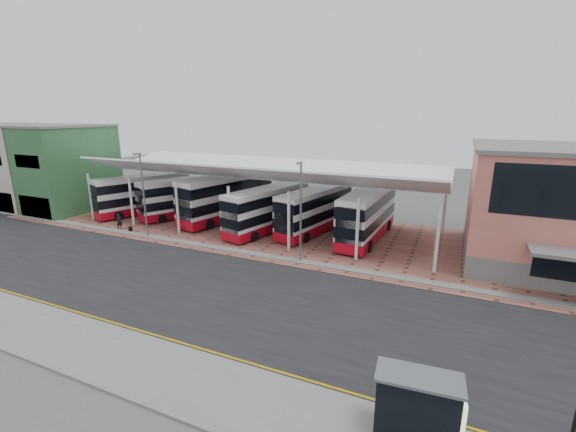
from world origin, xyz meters
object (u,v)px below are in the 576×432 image
object	(u,v)px
bus_1	(186,197)
pedestrian	(119,221)
bus_shelter	(425,405)
bus_5	(368,215)
bus_0	(143,194)
bus_4	(315,211)
bus_3	(268,210)
bus_2	(227,198)

from	to	relation	value
bus_1	pedestrian	world-z (taller)	bus_1
bus_shelter	pedestrian	bearing A→B (deg)	149.23
bus_1	bus_5	distance (m)	20.91
bus_0	bus_shelter	bearing A→B (deg)	-9.25
bus_4	bus_shelter	world-z (taller)	bus_4
bus_4	pedestrian	bearing A→B (deg)	-145.97
bus_3	pedestrian	distance (m)	15.33
bus_2	bus_shelter	xyz separation A→B (m)	(22.93, -22.83, -0.85)
bus_4	bus_0	bearing A→B (deg)	-164.09
bus_5	pedestrian	bearing A→B (deg)	-159.86
pedestrian	bus_shelter	size ratio (longest dim) A/B	0.50
bus_0	bus_4	size ratio (longest dim) A/B	1.01
bus_1	bus_4	size ratio (longest dim) A/B	0.97
bus_2	bus_shelter	distance (m)	32.37
bus_1	bus_5	world-z (taller)	bus_5
bus_3	bus_5	size ratio (longest dim) A/B	0.95
bus_1	bus_3	size ratio (longest dim) A/B	0.97
bus_3	bus_5	xyz separation A→B (m)	(9.68, 1.64, 0.14)
bus_0	bus_2	world-z (taller)	bus_2
bus_1	bus_shelter	bearing A→B (deg)	-11.48
bus_2	bus_5	bearing A→B (deg)	12.42
bus_1	bus_5	size ratio (longest dim) A/B	0.92
bus_2	bus_3	size ratio (longest dim) A/B	1.14
bus_0	bus_4	bearing A→B (deg)	26.64
pedestrian	bus_0	bearing A→B (deg)	40.78
bus_shelter	bus_3	bearing A→B (deg)	124.20
bus_0	pedestrian	world-z (taller)	bus_0
bus_0	pedestrian	xyz separation A→B (m)	(2.52, -6.08, -1.43)
bus_3	pedestrian	bearing A→B (deg)	-144.12
bus_5	bus_shelter	world-z (taller)	bus_5
bus_5	bus_shelter	size ratio (longest dim) A/B	3.58
bus_1	pedestrian	xyz separation A→B (m)	(-2.92, -7.08, -1.37)
bus_3	bus_shelter	world-z (taller)	bus_3
bus_1	pedestrian	distance (m)	7.77
bus_4	bus_5	size ratio (longest dim) A/B	0.95
bus_1	bus_5	bearing A→B (deg)	27.69
bus_0	bus_5	world-z (taller)	bus_5
bus_1	bus_3	xyz separation A→B (m)	(11.23, -1.33, 0.01)
bus_2	bus_3	xyz separation A→B (m)	(6.04, -1.93, -0.30)
bus_2	bus_5	world-z (taller)	bus_2
bus_0	bus_3	xyz separation A→B (m)	(16.67, -0.33, -0.05)
bus_3	bus_shelter	size ratio (longest dim) A/B	3.42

